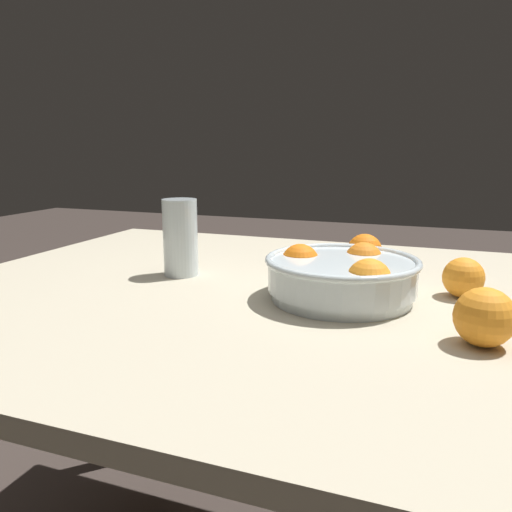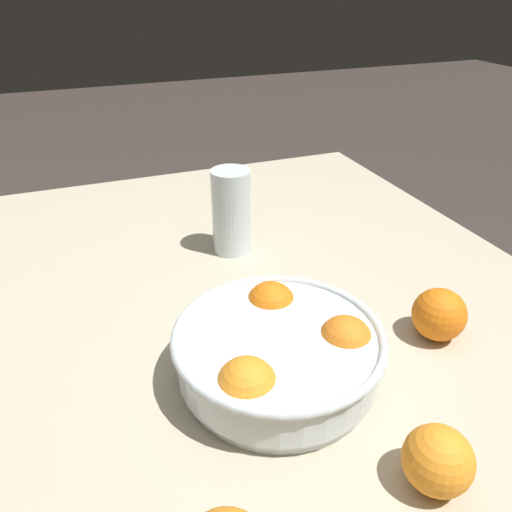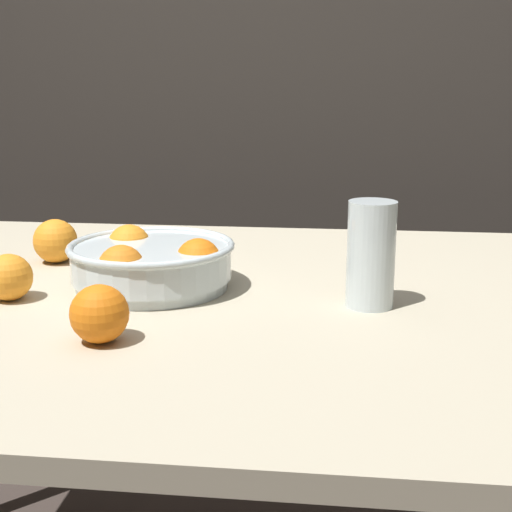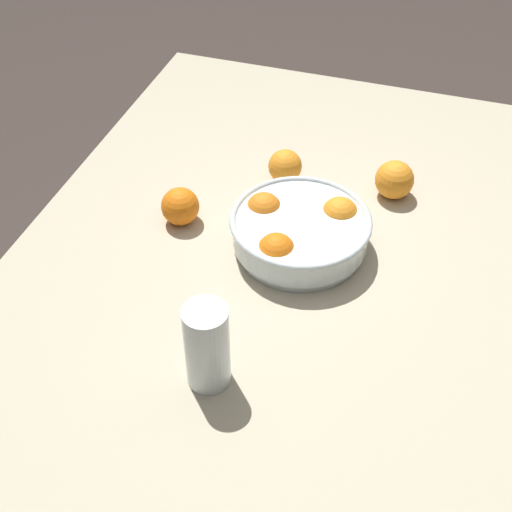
{
  "view_description": "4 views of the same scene",
  "coord_description": "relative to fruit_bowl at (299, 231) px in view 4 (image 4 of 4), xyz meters",
  "views": [
    {
      "loc": [
        -0.21,
        0.86,
        1.04
      ],
      "look_at": [
        0.1,
        0.01,
        0.84
      ],
      "focal_mm": 35.0,
      "sensor_mm": 36.0,
      "label": 1
    },
    {
      "loc": [
        -0.5,
        0.22,
        1.24
      ],
      "look_at": [
        0.12,
        -0.03,
        0.85
      ],
      "focal_mm": 35.0,
      "sensor_mm": 36.0,
      "label": 2
    },
    {
      "loc": [
        0.24,
        -1.07,
        1.1
      ],
      "look_at": [
        0.11,
        -0.01,
        0.84
      ],
      "focal_mm": 50.0,
      "sensor_mm": 36.0,
      "label": 3
    },
    {
      "loc": [
        0.94,
        0.25,
        1.71
      ],
      "look_at": [
        0.08,
        -0.03,
        0.86
      ],
      "focal_mm": 50.0,
      "sensor_mm": 36.0,
      "label": 4
    }
  ],
  "objects": [
    {
      "name": "ground_plane",
      "position": [
        0.06,
        -0.01,
        -0.82
      ],
      "size": [
        12.0,
        12.0,
        0.0
      ],
      "primitive_type": "plane",
      "color": "#3D332D"
    },
    {
      "name": "dining_table",
      "position": [
        0.06,
        -0.01,
        -0.11
      ],
      "size": [
        1.46,
        1.04,
        0.77
      ],
      "color": "#B7AD93",
      "rests_on": "ground_plane"
    },
    {
      "name": "fruit_bowl",
      "position": [
        0.0,
        0.0,
        0.0
      ],
      "size": [
        0.27,
        0.27,
        0.09
      ],
      "color": "silver",
      "rests_on": "dining_table"
    },
    {
      "name": "juice_glass",
      "position": [
        0.35,
        -0.05,
        0.03
      ],
      "size": [
        0.07,
        0.07,
        0.16
      ],
      "color": "#F4A314",
      "rests_on": "dining_table"
    },
    {
      "name": "orange_loose_near_bowl",
      "position": [
        -0.2,
        -0.09,
        -0.01
      ],
      "size": [
        0.07,
        0.07,
        0.07
      ],
      "primitive_type": "sphere",
      "color": "orange",
      "rests_on": "dining_table"
    },
    {
      "name": "orange_loose_front",
      "position": [
        -0.0,
        -0.25,
        -0.01
      ],
      "size": [
        0.08,
        0.08,
        0.08
      ],
      "primitive_type": "sphere",
      "color": "orange",
      "rests_on": "dining_table"
    },
    {
      "name": "orange_loose_aside",
      "position": [
        -0.22,
        0.14,
        -0.0
      ],
      "size": [
        0.08,
        0.08,
        0.08
      ],
      "primitive_type": "sphere",
      "color": "orange",
      "rests_on": "dining_table"
    }
  ]
}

